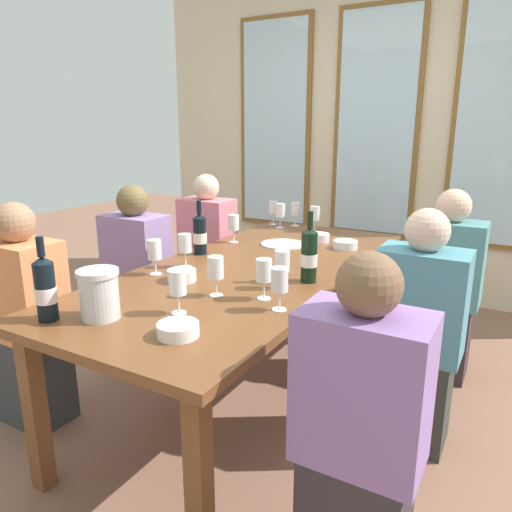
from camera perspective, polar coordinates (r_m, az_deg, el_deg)
name	(u,v)px	position (r m, az deg, el deg)	size (l,w,h in m)	color
ground_plane	(253,394)	(2.79, -0.34, -16.03)	(12.00, 12.00, 0.00)	#895E49
back_wall_with_windows	(377,125)	(4.32, 14.13, 14.82)	(4.19, 0.10, 2.90)	beige
dining_table	(253,279)	(2.51, -0.36, -2.80)	(0.99, 2.26, 0.74)	brown
white_plate_0	(283,244)	(2.94, 3.18, 1.41)	(0.27, 0.27, 0.01)	white
metal_pitcher	(99,294)	(1.90, -18.06, -4.28)	(0.16, 0.16, 0.19)	silver
wine_bottle_0	(309,255)	(2.23, 6.30, 0.14)	(0.08, 0.08, 0.33)	black
wine_bottle_1	(45,289)	(1.94, -23.65, -3.56)	(0.08, 0.08, 0.32)	black
wine_bottle_2	(200,234)	(2.73, -6.67, 2.61)	(0.08, 0.08, 0.31)	black
tasting_bowl_0	(182,275)	(2.28, -8.77, -2.27)	(0.14, 0.14, 0.05)	silver
tasting_bowl_1	(320,238)	(3.04, 7.55, 2.18)	(0.12, 0.12, 0.05)	white
tasting_bowl_2	(345,244)	(2.90, 10.53, 1.35)	(0.14, 0.14, 0.05)	white
tasting_bowl_3	(178,330)	(1.70, -9.20, -8.60)	(0.15, 0.15, 0.05)	white
wine_glass_0	(233,223)	(2.98, -2.68, 3.90)	(0.07, 0.07, 0.17)	white
wine_glass_1	(280,211)	(3.42, 2.89, 5.34)	(0.07, 0.07, 0.17)	white
wine_glass_2	(216,269)	(2.04, -4.79, -1.49)	(0.07, 0.07, 0.17)	white
wine_glass_3	(185,245)	(2.48, -8.41, 1.30)	(0.07, 0.07, 0.17)	white
wine_glass_4	(315,214)	(3.32, 6.98, 4.96)	(0.07, 0.07, 0.17)	white
wine_glass_5	(279,282)	(1.88, 2.79, -3.08)	(0.07, 0.07, 0.17)	white
wine_glass_6	(178,284)	(1.86, -9.26, -3.24)	(0.07, 0.07, 0.17)	white
wine_glass_7	(154,250)	(2.38, -11.93, 0.66)	(0.07, 0.07, 0.17)	white
wine_glass_8	(282,263)	(2.13, 3.11, -0.83)	(0.07, 0.07, 0.17)	white
wine_glass_9	(264,272)	(1.99, 0.95, -1.94)	(0.07, 0.07, 0.17)	white
wine_glass_10	(296,209)	(3.49, 4.70, 5.53)	(0.07, 0.07, 0.17)	white
wine_glass_11	(274,209)	(3.53, 2.09, 5.61)	(0.07, 0.07, 0.17)	white
seated_person_0	(138,280)	(3.06, -13.80, -2.74)	(0.38, 0.24, 1.11)	#252337
seated_person_1	(417,337)	(2.31, 18.54, -9.05)	(0.38, 0.24, 1.11)	#33372F
seated_person_2	(208,253)	(3.61, -5.72, 0.37)	(0.38, 0.24, 1.11)	#3A3043
seated_person_3	(445,290)	(2.99, 21.41, -3.76)	(0.38, 0.24, 1.11)	#38292C
seated_person_4	(27,322)	(2.60, -25.44, -7.08)	(0.38, 0.24, 1.11)	#363A3E
seated_person_5	(359,436)	(1.60, 12.12, -20.14)	(0.38, 0.24, 1.11)	#332D31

